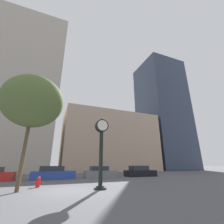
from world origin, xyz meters
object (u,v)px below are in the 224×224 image
(street_clock, at_px, (101,144))
(fire_hydrant_far, at_px, (38,182))
(car_blue, at_px, (53,173))
(bare_tree, at_px, (33,102))
(car_grey, at_px, (100,173))
(car_black, at_px, (140,172))

(street_clock, bearing_deg, fire_hydrant_far, 146.14)
(street_clock, height_order, fire_hydrant_far, street_clock)
(car_blue, xyz_separation_m, bare_tree, (-2.21, -7.65, 5.32))
(car_grey, distance_m, bare_tree, 11.95)
(street_clock, relative_size, car_grey, 1.27)
(car_grey, bearing_deg, car_black, 0.40)
(car_grey, distance_m, car_black, 5.57)
(fire_hydrant_far, bearing_deg, car_grey, 40.93)
(car_blue, xyz_separation_m, car_black, (10.97, -0.39, -0.01))
(car_black, bearing_deg, fire_hydrant_far, -154.95)
(car_grey, relative_size, fire_hydrant_far, 5.39)
(car_grey, relative_size, bare_tree, 0.50)
(car_grey, height_order, car_black, car_black)
(car_black, relative_size, fire_hydrant_far, 5.79)
(bare_tree, bearing_deg, car_grey, 44.49)
(bare_tree, bearing_deg, car_black, 28.82)
(car_grey, relative_size, car_black, 0.93)
(car_black, distance_m, bare_tree, 15.97)
(car_black, height_order, fire_hydrant_far, car_black)
(car_grey, height_order, fire_hydrant_far, car_grey)
(car_grey, xyz_separation_m, bare_tree, (-7.62, -7.49, 5.34))
(fire_hydrant_far, distance_m, bare_tree, 5.91)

